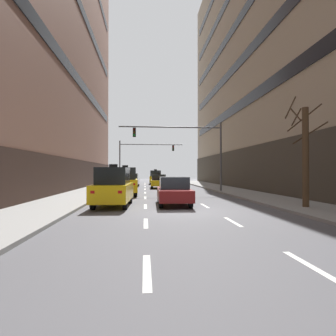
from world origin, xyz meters
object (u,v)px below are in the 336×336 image
Objects in this scene: car_driving_2 at (174,191)px; taxi_driving_3 at (113,187)px; traffic_signal_1 at (139,154)px; taxi_driving_4 at (155,177)px; traffic_signal_0 at (190,143)px; taxi_driving_1 at (159,181)px; car_driving_5 at (131,180)px; taxi_driving_0 at (125,181)px; street_tree_0 at (305,154)px.

car_driving_2 is 3.42m from taxi_driving_3.
taxi_driving_4 is at bearing 16.67° from traffic_signal_1.
car_driving_2 is 10.61m from traffic_signal_0.
taxi_driving_3 is at bearing -101.43° from taxi_driving_1.
taxi_driving_1 is at bearing -76.01° from traffic_signal_1.
taxi_driving_1 is 10.54m from traffic_signal_1.
traffic_signal_1 is (0.96, 26.07, 3.49)m from taxi_driving_3.
taxi_driving_3 is at bearing -92.11° from traffic_signal_1.
taxi_driving_4 is 0.46× the size of traffic_signal_0.
taxi_driving_1 is at bearing 78.57° from taxi_driving_3.
car_driving_5 is at bearing 120.64° from traffic_signal_0.
car_driving_2 is at bearing 3.71° from taxi_driving_3.
taxi_driving_3 is (-0.15, -7.24, -0.05)m from taxi_driving_0.
street_tree_0 is at bearing -70.69° from taxi_driving_1.
taxi_driving_4 is at bearing 80.62° from taxi_driving_0.
traffic_signal_0 reaches higher than taxi_driving_0.
traffic_signal_0 is (5.75, 2.58, 3.47)m from taxi_driving_0.
car_driving_5 is at bearing 114.24° from street_tree_0.
car_driving_2 is at bearing -89.78° from taxi_driving_1.
traffic_signal_1 reaches higher than street_tree_0.
car_driving_5 is (-3.32, -7.12, -0.21)m from taxi_driving_4.
traffic_signal_0 is at bearing 108.42° from street_tree_0.
taxi_driving_3 is 10.26m from street_tree_0.
taxi_driving_0 is at bearing -155.86° from traffic_signal_0.
taxi_driving_4 is 29.71m from street_tree_0.
car_driving_2 is at bearing -65.13° from taxi_driving_0.
street_tree_0 is (9.82, -21.81, 2.00)m from car_driving_5.
traffic_signal_0 is 16.99m from traffic_signal_1.
traffic_signal_1 is (-2.42, -0.72, 3.52)m from taxi_driving_4.
taxi_driving_3 is (-3.34, -16.51, 0.29)m from taxi_driving_1.
car_driving_5 is 12.05m from traffic_signal_0.
traffic_signal_0 is 1.62× the size of street_tree_0.
taxi_driving_0 is 7.74m from car_driving_2.
street_tree_0 is (6.50, -28.93, 1.79)m from taxi_driving_4.
taxi_driving_1 is 0.73× the size of street_tree_0.
car_driving_2 is 7.19m from street_tree_0.
taxi_driving_0 is 7.19m from traffic_signal_0.
street_tree_0 is (8.92, -28.21, -1.73)m from traffic_signal_1.
taxi_driving_1 is 10.28m from taxi_driving_4.
traffic_signal_0 reaches higher than taxi_driving_3.
car_driving_5 is (0.06, 19.67, -0.24)m from taxi_driving_3.
taxi_driving_4 reaches higher than car_driving_2.
taxi_driving_3 is 1.04× the size of taxi_driving_4.
taxi_driving_3 reaches higher than car_driving_5.
car_driving_5 is 0.48× the size of traffic_signal_1.
taxi_driving_0 is 0.50× the size of traffic_signal_1.
taxi_driving_0 is 1.08× the size of car_driving_2.
taxi_driving_1 is 8.12m from traffic_signal_0.
taxi_driving_4 is 7.86m from car_driving_5.
street_tree_0 is (9.88, -2.14, 1.76)m from taxi_driving_3.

